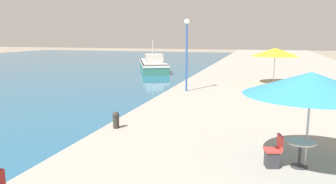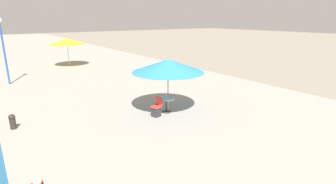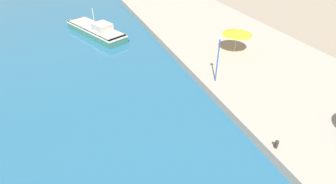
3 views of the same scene
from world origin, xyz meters
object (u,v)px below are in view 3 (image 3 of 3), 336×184
(fishing_boat_mid, at_px, (96,30))
(mooring_bollard, at_px, (277,144))
(lamppost, at_px, (219,51))
(cafe_umbrella_white, at_px, (237,32))

(fishing_boat_mid, distance_m, mooring_bollard, 27.79)
(mooring_bollard, relative_size, lamppost, 0.14)
(fishing_boat_mid, bearing_deg, cafe_umbrella_white, -65.96)
(cafe_umbrella_white, xyz_separation_m, mooring_bollard, (-6.18, -13.92, -2.00))
(fishing_boat_mid, height_order, mooring_bollard, fishing_boat_mid)
(cafe_umbrella_white, bearing_deg, fishing_boat_mid, 136.99)
(fishing_boat_mid, bearing_deg, mooring_bollard, -97.14)
(mooring_bollard, bearing_deg, cafe_umbrella_white, 66.06)
(lamppost, bearing_deg, mooring_bollard, -94.31)
(cafe_umbrella_white, bearing_deg, mooring_bollard, -113.94)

